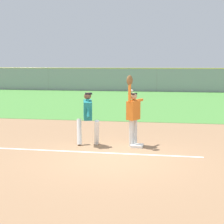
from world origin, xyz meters
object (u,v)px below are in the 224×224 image
object	(u,v)px
first_base	(137,146)
runner	(88,115)
parked_car_red	(184,83)
baseball	(132,91)
parked_car_tan	(64,81)
fielder	(133,111)
parked_car_blue	(122,82)

from	to	relation	value
first_base	runner	xyz separation A→B (m)	(-1.61, 0.04, 0.96)
first_base	parked_car_red	xyz separation A→B (m)	(2.00, 25.81, 0.63)
first_base	baseball	world-z (taller)	baseball
baseball	parked_car_tan	xyz separation A→B (m)	(-10.25, 25.97, -1.10)
runner	baseball	world-z (taller)	baseball
runner	baseball	xyz separation A→B (m)	(1.40, 0.25, 0.78)
fielder	parked_car_blue	size ratio (longest dim) A/B	0.51
parked_car_blue	parked_car_red	world-z (taller)	same
fielder	baseball	world-z (taller)	fielder
runner	parked_car_tan	world-z (taller)	runner
runner	parked_car_red	world-z (taller)	runner
parked_car_tan	parked_car_red	world-z (taller)	same
first_base	runner	bearing A→B (deg)	178.65
runner	parked_car_red	size ratio (longest dim) A/B	0.38
first_base	parked_car_tan	bearing A→B (deg)	111.71
baseball	fielder	bearing A→B (deg)	-67.29
fielder	parked_car_blue	bearing A→B (deg)	-54.36
first_base	parked_car_red	bearing A→B (deg)	85.57
first_base	parked_car_blue	world-z (taller)	parked_car_blue
first_base	parked_car_blue	size ratio (longest dim) A/B	0.09
parked_car_tan	parked_car_red	size ratio (longest dim) A/B	0.99
parked_car_tan	parked_car_blue	world-z (taller)	same
fielder	baseball	bearing A→B (deg)	-40.47
fielder	parked_car_blue	world-z (taller)	fielder
runner	baseball	distance (m)	1.62
fielder	runner	distance (m)	1.46
baseball	parked_car_red	world-z (taller)	baseball
first_base	parked_car_tan	distance (m)	28.27
fielder	parked_car_red	distance (m)	25.73
first_base	fielder	xyz separation A→B (m)	(-0.16, 0.17, 1.08)
first_base	baseball	size ratio (longest dim) A/B	5.14
parked_car_blue	runner	bearing A→B (deg)	-85.64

